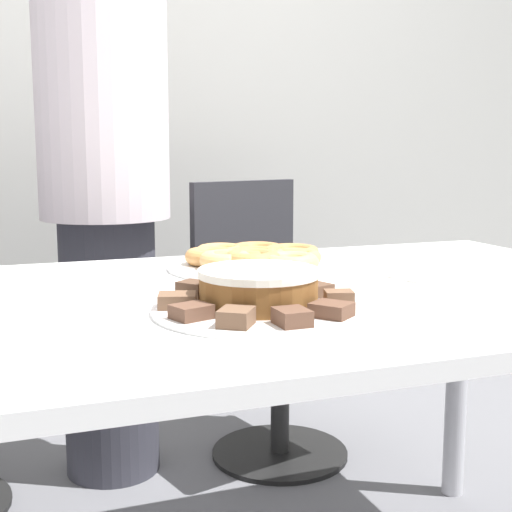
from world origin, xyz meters
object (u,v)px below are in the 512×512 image
at_px(plate_cake, 259,309).
at_px(napkin, 420,276).
at_px(frosted_cake, 259,288).
at_px(office_chair_right, 269,327).
at_px(plate_donuts, 254,266).
at_px(person_standing, 105,202).

bearing_deg(plate_cake, napkin, 22.64).
xyz_separation_m(plate_cake, frosted_cake, (0.00, -0.00, 0.04)).
height_order(office_chair_right, napkin, office_chair_right).
relative_size(plate_donuts, frosted_cake, 1.94).
bearing_deg(plate_cake, person_standing, 94.37).
relative_size(office_chair_right, napkin, 6.59).
bearing_deg(plate_donuts, plate_cake, -109.24).
distance_m(office_chair_right, plate_cake, 1.16).
bearing_deg(person_standing, napkin, -60.67).
distance_m(plate_cake, plate_donuts, 0.42).
bearing_deg(plate_donuts, office_chair_right, 65.81).
bearing_deg(plate_cake, plate_donuts, 70.76).
bearing_deg(napkin, plate_donuts, 142.17).
height_order(plate_cake, plate_donuts, same).
relative_size(person_standing, office_chair_right, 1.80).
distance_m(person_standing, office_chair_right, 0.66).
height_order(office_chair_right, frosted_cake, office_chair_right).
bearing_deg(plate_donuts, person_standing, 108.03).
relative_size(office_chair_right, plate_donuts, 2.33).
height_order(plate_cake, napkin, plate_cake).
xyz_separation_m(frosted_cake, napkin, (0.42, 0.17, -0.04)).
distance_m(office_chair_right, napkin, 0.92).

